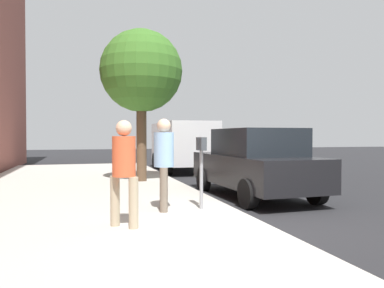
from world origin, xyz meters
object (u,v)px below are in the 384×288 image
Objects in this scene: parking_meter at (201,157)px; parked_van_far at (182,143)px; parked_sedan_near at (255,163)px; pedestrian_at_meter at (164,156)px; street_tree at (141,72)px; pedestrian_bystander at (124,165)px.

parking_meter is 0.27× the size of parked_van_far.
parked_sedan_near is (1.81, -2.01, -0.27)m from parking_meter.
pedestrian_at_meter is 0.40× the size of parked_sedan_near.
parking_meter is at bearing 167.87° from parked_van_far.
street_tree is at bearing 99.48° from pedestrian_at_meter.
parked_van_far is (7.53, 0.00, 0.36)m from parked_sedan_near.
parking_meter is 2.72m from parked_sedan_near.
parked_sedan_near is at bearing -179.99° from parked_van_far.
pedestrian_bystander is 11.04m from parked_van_far.
parked_van_far is (9.27, -2.75, 0.07)m from pedestrian_at_meter.
parked_sedan_near is 0.93× the size of street_tree.
pedestrian_bystander is at bearing 169.22° from street_tree.
pedestrian_at_meter is 5.41m from street_tree.
parked_sedan_near is at bearing 45.05° from pedestrian_at_meter.
pedestrian_at_meter is at bearing 176.84° from street_tree.
parked_van_far is (10.43, -3.62, 0.13)m from pedestrian_bystander.
parking_meter is 9.56m from parked_van_far.
street_tree reaches higher than pedestrian_at_meter.
pedestrian_at_meter is 3.27m from parked_sedan_near.
parked_sedan_near is (2.90, -3.62, -0.23)m from pedestrian_bystander.
parked_sedan_near is at bearing -6.96° from pedestrian_bystander.
street_tree is (3.08, 2.48, 2.72)m from parked_sedan_near.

